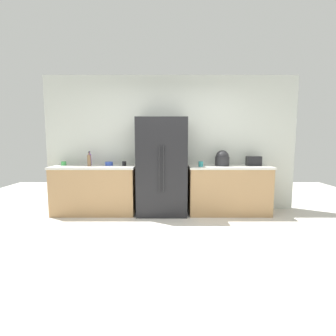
{
  "coord_description": "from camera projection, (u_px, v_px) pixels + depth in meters",
  "views": [
    {
      "loc": [
        -0.05,
        -3.11,
        1.42
      ],
      "look_at": [
        -0.07,
        0.46,
        1.0
      ],
      "focal_mm": 26.42,
      "sensor_mm": 36.0,
      "label": 1
    }
  ],
  "objects": [
    {
      "name": "cup_b",
      "position": [
        65.0,
        163.0,
        4.76
      ],
      "size": [
        0.09,
        0.09,
        0.08
      ],
      "primitive_type": "cylinder",
      "color": "green",
      "rests_on": "counter_left"
    },
    {
      "name": "cup_a",
      "position": [
        125.0,
        164.0,
        4.7
      ],
      "size": [
        0.08,
        0.08,
        0.08
      ],
      "primitive_type": "cylinder",
      "color": "black",
      "rests_on": "counter_left"
    },
    {
      "name": "counter_right",
      "position": [
        229.0,
        190.0,
        4.72
      ],
      "size": [
        1.54,
        0.6,
        0.92
      ],
      "color": "tan",
      "rests_on": "ground_plane"
    },
    {
      "name": "toaster",
      "position": [
        255.0,
        161.0,
        4.72
      ],
      "size": [
        0.27,
        0.14,
        0.18
      ],
      "primitive_type": "cube",
      "color": "black",
      "rests_on": "counter_right"
    },
    {
      "name": "bottle_b",
      "position": [
        91.0,
        159.0,
        4.76
      ],
      "size": [
        0.06,
        0.06,
        0.28
      ],
      "color": "purple",
      "rests_on": "counter_left"
    },
    {
      "name": "bottle_a",
      "position": [
        90.0,
        160.0,
        4.63
      ],
      "size": [
        0.07,
        0.07,
        0.26
      ],
      "color": "brown",
      "rests_on": "counter_left"
    },
    {
      "name": "rice_cooker",
      "position": [
        223.0,
        159.0,
        4.69
      ],
      "size": [
        0.27,
        0.27,
        0.3
      ],
      "color": "#262628",
      "rests_on": "counter_right"
    },
    {
      "name": "refrigerator",
      "position": [
        163.0,
        167.0,
        4.64
      ],
      "size": [
        0.92,
        0.64,
        1.81
      ],
      "color": "black",
      "rests_on": "ground_plane"
    },
    {
      "name": "kitchen_back_panel",
      "position": [
        172.0,
        144.0,
        4.97
      ],
      "size": [
        4.97,
        0.1,
        2.66
      ],
      "primitive_type": "cube",
      "color": "silver",
      "rests_on": "ground_plane"
    },
    {
      "name": "bowl_a",
      "position": [
        110.0,
        164.0,
        4.77
      ],
      "size": [
        0.15,
        0.15,
        0.07
      ],
      "primitive_type": "cylinder",
      "color": "blue",
      "rests_on": "counter_left"
    },
    {
      "name": "ground_plane",
      "position": [
        173.0,
        247.0,
        3.26
      ],
      "size": [
        9.93,
        9.93,
        0.0
      ],
      "primitive_type": "plane",
      "color": "beige"
    },
    {
      "name": "cup_c",
      "position": [
        202.0,
        164.0,
        4.54
      ],
      "size": [
        0.09,
        0.09,
        0.1
      ],
      "primitive_type": "cylinder",
      "color": "teal",
      "rests_on": "counter_right"
    },
    {
      "name": "counter_left",
      "position": [
        96.0,
        190.0,
        4.73
      ],
      "size": [
        1.57,
        0.6,
        0.92
      ],
      "color": "tan",
      "rests_on": "ground_plane"
    }
  ]
}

